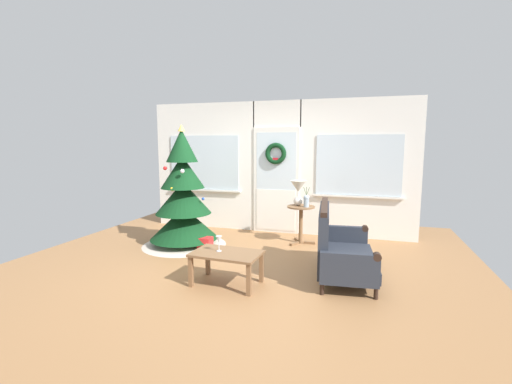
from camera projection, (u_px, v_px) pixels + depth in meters
ground_plane at (241, 266)px, 5.07m from camera, size 6.76×6.76×0.00m
back_wall_with_door at (277, 167)px, 6.87m from camera, size 5.20×0.19×2.55m
christmas_tree at (183, 204)px, 6.03m from camera, size 1.43×1.43×2.06m
settee_sofa at (338, 248)px, 4.65m from camera, size 0.84×1.49×0.96m
side_table at (301, 217)px, 6.17m from camera, size 0.50×0.48×0.66m
table_lamp at (298, 190)px, 6.16m from camera, size 0.28×0.28×0.44m
flower_vase at (306, 200)px, 6.04m from camera, size 0.11×0.10×0.35m
coffee_table at (227, 257)px, 4.37m from camera, size 0.87×0.56×0.41m
wine_glass at (219, 240)px, 4.39m from camera, size 0.08×0.08×0.20m
gift_box at (205, 244)px, 5.81m from camera, size 0.21×0.19×0.21m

